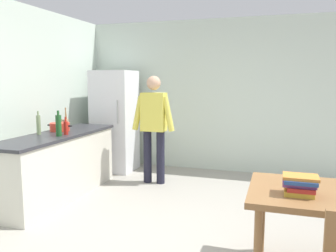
# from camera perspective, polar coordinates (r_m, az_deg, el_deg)

# --- Properties ---
(ground_plane) EXTENTS (14.00, 14.00, 0.00)m
(ground_plane) POSITION_cam_1_polar(r_m,az_deg,el_deg) (3.75, 1.92, -18.39)
(ground_plane) COLOR #9E998E
(wall_back) EXTENTS (6.40, 0.12, 2.70)m
(wall_back) POSITION_cam_1_polar(r_m,az_deg,el_deg) (6.32, 9.44, 4.87)
(wall_back) COLOR silver
(wall_back) RESTS_ON ground_plane
(kitchen_counter) EXTENTS (0.64, 2.20, 0.90)m
(kitchen_counter) POSITION_cam_1_polar(r_m,az_deg,el_deg) (5.12, -17.63, -6.18)
(kitchen_counter) COLOR beige
(kitchen_counter) RESTS_ON ground_plane
(refrigerator) EXTENTS (0.70, 0.67, 1.80)m
(refrigerator) POSITION_cam_1_polar(r_m,az_deg,el_deg) (6.35, -8.70, 0.82)
(refrigerator) COLOR white
(refrigerator) RESTS_ON ground_plane
(person) EXTENTS (0.70, 0.22, 1.70)m
(person) POSITION_cam_1_polar(r_m,az_deg,el_deg) (5.46, -2.35, 0.63)
(person) COLOR #1E1E2D
(person) RESTS_ON ground_plane
(cooking_pot) EXTENTS (0.40, 0.28, 0.12)m
(cooking_pot) POSITION_cam_1_polar(r_m,az_deg,el_deg) (5.28, -17.33, -0.15)
(cooking_pot) COLOR red
(cooking_pot) RESTS_ON kitchen_counter
(utensil_jar) EXTENTS (0.11, 0.11, 0.32)m
(utensil_jar) POSITION_cam_1_polar(r_m,az_deg,el_deg) (5.56, -16.51, 0.45)
(utensil_jar) COLOR tan
(utensil_jar) RESTS_ON kitchen_counter
(bottle_sauce_red) EXTENTS (0.06, 0.06, 0.24)m
(bottle_sauce_red) POSITION_cam_1_polar(r_m,az_deg,el_deg) (4.91, -16.41, -0.26)
(bottle_sauce_red) COLOR #B22319
(bottle_sauce_red) RESTS_ON kitchen_counter
(bottle_vinegar_tall) EXTENTS (0.06, 0.06, 0.32)m
(bottle_vinegar_tall) POSITION_cam_1_polar(r_m,az_deg,el_deg) (5.03, -20.46, 0.21)
(bottle_vinegar_tall) COLOR gray
(bottle_vinegar_tall) RESTS_ON kitchen_counter
(bottle_wine_green) EXTENTS (0.08, 0.08, 0.34)m
(bottle_wine_green) POSITION_cam_1_polar(r_m,az_deg,el_deg) (4.80, -17.50, 0.12)
(bottle_wine_green) COLOR #1E5123
(bottle_wine_green) RESTS_ON kitchen_counter
(book_stack) EXTENTS (0.26, 0.21, 0.16)m
(book_stack) POSITION_cam_1_polar(r_m,az_deg,el_deg) (2.92, 20.84, -8.99)
(book_stack) COLOR gold
(book_stack) RESTS_ON dining_table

